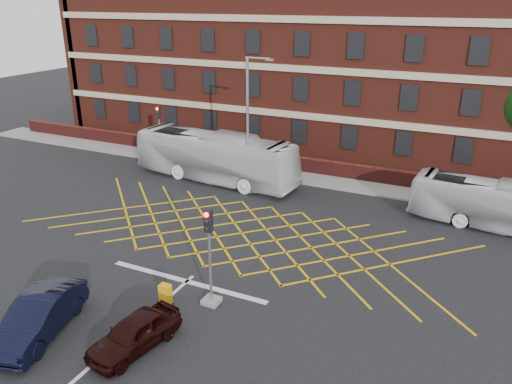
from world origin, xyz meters
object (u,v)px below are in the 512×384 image
at_px(traffic_light_far, 160,139).
at_px(street_lamp, 249,147).
at_px(bus_left, 215,157).
at_px(traffic_light_near, 210,266).
at_px(direction_signs, 155,141).
at_px(car_maroon, 134,333).
at_px(car_navy, 39,317).
at_px(utility_cabinet, 165,294).
at_px(bus_right, 502,206).

height_order(traffic_light_far, street_lamp, street_lamp).
xyz_separation_m(bus_left, traffic_light_near, (7.37, -13.31, 0.08)).
bearing_deg(direction_signs, bus_left, -20.16).
bearing_deg(car_maroon, direction_signs, 135.02).
bearing_deg(direction_signs, car_navy, -65.24).
distance_m(car_maroon, utility_cabinet, 2.94).
xyz_separation_m(car_navy, traffic_light_near, (4.85, 4.56, 0.99)).
bearing_deg(street_lamp, traffic_light_far, 162.46).
height_order(bus_left, car_navy, bus_left).
bearing_deg(bus_left, street_lamp, -99.33).
bearing_deg(street_lamp, car_maroon, -78.45).
xyz_separation_m(car_navy, car_maroon, (3.78, 0.89, -0.13)).
bearing_deg(bus_left, traffic_light_far, 76.77).
bearing_deg(utility_cabinet, street_lamp, 101.24).
distance_m(bus_left, direction_signs, 7.35).
bearing_deg(traffic_light_near, bus_right, 50.71).
height_order(car_maroon, street_lamp, street_lamp).
distance_m(car_maroon, traffic_light_near, 3.99).
bearing_deg(traffic_light_near, traffic_light_far, 131.14).
relative_size(traffic_light_far, direction_signs, 1.94).
distance_m(car_maroon, traffic_light_far, 22.73).
height_order(traffic_light_near, traffic_light_far, same).
xyz_separation_m(bus_left, direction_signs, (-6.89, 2.53, -0.30)).
relative_size(bus_right, utility_cabinet, 11.06).
distance_m(bus_left, car_maroon, 18.14).
height_order(traffic_light_near, direction_signs, traffic_light_near).
xyz_separation_m(bus_left, street_lamp, (2.99, -0.80, 1.27)).
relative_size(traffic_light_near, utility_cabinet, 4.88).
distance_m(car_navy, car_maroon, 3.89).
bearing_deg(car_maroon, bus_left, 121.31).
bearing_deg(bus_left, utility_cabinet, -152.66).
relative_size(street_lamp, utility_cabinet, 9.87).
height_order(car_maroon, direction_signs, direction_signs).
xyz_separation_m(bus_right, direction_signs, (-25.02, 2.69, 0.03)).
relative_size(bus_left, traffic_light_near, 2.83).
bearing_deg(utility_cabinet, car_navy, -129.87).
bearing_deg(bus_right, bus_left, 94.73).
bearing_deg(bus_left, car_maroon, -154.08).
distance_m(traffic_light_far, utility_cabinet, 20.02).
height_order(bus_left, direction_signs, bus_left).
distance_m(bus_left, car_navy, 18.07).
bearing_deg(direction_signs, traffic_light_near, -48.00).
bearing_deg(traffic_light_far, car_maroon, -57.02).
relative_size(car_navy, direction_signs, 2.13).
distance_m(car_navy, direction_signs, 22.47).
bearing_deg(traffic_light_near, direction_signs, 132.00).
bearing_deg(direction_signs, bus_right, -6.14).
height_order(car_navy, direction_signs, direction_signs).
bearing_deg(car_navy, bus_right, 33.21).
distance_m(bus_right, traffic_light_near, 16.99).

